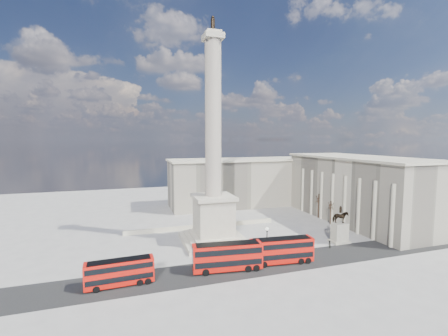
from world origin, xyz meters
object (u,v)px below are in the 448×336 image
at_px(red_bus_b, 228,256).
at_px(pedestrian_crossing, 279,243).
at_px(pedestrian_standing, 329,244).
at_px(nelsons_column, 213,186).
at_px(red_bus_c, 282,250).
at_px(equestrian_statue, 340,230).
at_px(pedestrian_walking, 298,243).
at_px(victorian_lamp, 267,242).
at_px(red_bus_a, 120,272).

bearing_deg(red_bus_b, pedestrian_crossing, 34.33).
height_order(red_bus_b, pedestrian_standing, red_bus_b).
relative_size(nelsons_column, red_bus_c, 4.08).
relative_size(red_bus_c, equestrian_statue, 1.44).
xyz_separation_m(pedestrian_walking, pedestrian_standing, (5.97, -2.72, 0.00)).
bearing_deg(victorian_lamp, pedestrian_walking, 28.39).
bearing_deg(victorian_lamp, red_bus_b, -172.79).
distance_m(red_bus_a, pedestrian_standing, 42.82).
bearing_deg(red_bus_c, red_bus_b, -174.88).
height_order(pedestrian_walking, pedestrian_standing, pedestrian_standing).
bearing_deg(pedestrian_standing, pedestrian_walking, -63.58).
height_order(equestrian_statue, pedestrian_walking, equestrian_statue).
bearing_deg(red_bus_c, pedestrian_walking, 46.52).
xyz_separation_m(nelsons_column, pedestrian_crossing, (12.74, -7.76, -11.95)).
height_order(victorian_lamp, pedestrian_standing, victorian_lamp).
xyz_separation_m(red_bus_b, pedestrian_crossing, (14.42, 7.63, -1.67)).
relative_size(red_bus_a, pedestrian_standing, 6.31).
relative_size(equestrian_statue, pedestrian_standing, 5.00).
relative_size(nelsons_column, red_bus_a, 4.66).
xyz_separation_m(victorian_lamp, equestrian_statue, (20.79, 5.21, -1.11)).
relative_size(red_bus_a, red_bus_b, 0.84).
bearing_deg(pedestrian_standing, equestrian_statue, 168.49).
bearing_deg(pedestrian_standing, nelsons_column, -65.86).
distance_m(red_bus_b, red_bus_c, 10.82).
bearing_deg(red_bus_a, pedestrian_standing, 2.41).
bearing_deg(nelsons_column, pedestrian_crossing, -31.34).
bearing_deg(nelsons_column, victorian_lamp, -65.72).
height_order(red_bus_a, red_bus_b, red_bus_b).
distance_m(nelsons_column, victorian_lamp, 18.07).
relative_size(red_bus_b, victorian_lamp, 1.84).
height_order(victorian_lamp, pedestrian_crossing, victorian_lamp).
bearing_deg(nelsons_column, red_bus_b, -96.22).
height_order(victorian_lamp, pedestrian_walking, victorian_lamp).
height_order(red_bus_a, equestrian_statue, equestrian_statue).
bearing_deg(pedestrian_crossing, red_bus_a, 55.69).
xyz_separation_m(nelsons_column, equestrian_statue, (27.27, -9.15, -9.96)).
height_order(nelsons_column, pedestrian_walking, nelsons_column).
xyz_separation_m(red_bus_b, equestrian_statue, (28.95, 6.24, 0.31)).
relative_size(red_bus_c, pedestrian_crossing, 6.30).
bearing_deg(red_bus_c, pedestrian_crossing, 70.37).
xyz_separation_m(nelsons_column, pedestrian_standing, (22.76, -11.50, -12.07)).
xyz_separation_m(red_bus_c, pedestrian_walking, (7.65, 6.67, -1.71)).
height_order(red_bus_a, pedestrian_walking, red_bus_a).
xyz_separation_m(red_bus_a, pedestrian_walking, (36.66, 6.60, -1.41)).
xyz_separation_m(pedestrian_walking, pedestrian_crossing, (-4.05, 1.02, 0.13)).
xyz_separation_m(nelsons_column, red_bus_c, (9.14, -15.45, -10.36)).
bearing_deg(red_bus_b, red_bus_c, 6.12).
relative_size(red_bus_a, pedestrian_crossing, 5.51).
distance_m(victorian_lamp, pedestrian_standing, 16.84).
xyz_separation_m(pedestrian_standing, pedestrian_crossing, (-10.02, 3.74, 0.12)).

